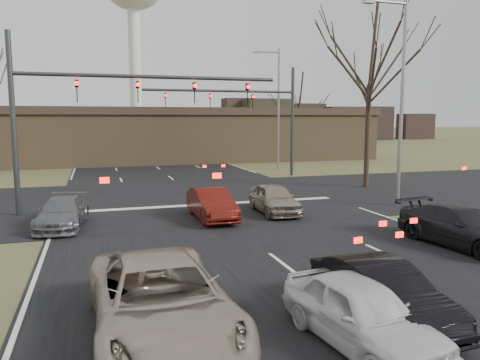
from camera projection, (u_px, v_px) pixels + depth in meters
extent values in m
plane|color=#4F4E2A|center=(332.00, 303.00, 10.96)|extent=(360.00, 360.00, 0.00)
cube|color=black|center=(132.00, 148.00, 67.74)|extent=(14.00, 300.00, 0.02)
cube|color=black|center=(197.00, 198.00, 25.15)|extent=(200.00, 14.00, 0.02)
cube|color=brown|center=(168.00, 138.00, 47.21)|extent=(42.00, 10.00, 4.60)
cube|color=#38281E|center=(168.00, 112.00, 46.86)|extent=(42.40, 10.40, 0.70)
cylinder|color=silver|center=(135.00, 70.00, 124.06)|extent=(3.20, 3.20, 34.00)
cylinder|color=#383A3D|center=(13.00, 125.00, 20.23)|extent=(0.24, 0.24, 8.00)
cylinder|color=#383A3D|center=(152.00, 77.00, 21.71)|extent=(12.00, 0.18, 0.18)
imported|color=black|center=(77.00, 91.00, 20.82)|extent=(0.16, 0.20, 1.00)
imported|color=black|center=(138.00, 92.00, 21.60)|extent=(0.16, 0.20, 1.00)
imported|color=black|center=(194.00, 93.00, 22.39)|extent=(0.16, 0.20, 1.00)
imported|color=black|center=(247.00, 94.00, 23.18)|extent=(0.16, 0.20, 1.00)
cylinder|color=#383A3D|center=(292.00, 122.00, 34.86)|extent=(0.24, 0.24, 8.00)
cylinder|color=#383A3D|center=(221.00, 91.00, 32.94)|extent=(11.00, 0.18, 0.18)
imported|color=black|center=(253.00, 101.00, 33.73)|extent=(0.16, 0.20, 1.00)
imported|color=black|center=(210.00, 101.00, 32.80)|extent=(0.16, 0.20, 1.00)
imported|color=black|center=(165.00, 100.00, 31.88)|extent=(0.16, 0.20, 1.00)
cylinder|color=gray|center=(402.00, 103.00, 22.42)|extent=(0.18, 0.18, 10.00)
cylinder|color=gray|center=(388.00, 2.00, 21.52)|extent=(2.00, 0.12, 0.12)
cube|color=gray|center=(369.00, 2.00, 21.24)|extent=(0.50, 0.25, 0.15)
cylinder|color=gray|center=(279.00, 110.00, 38.66)|extent=(0.18, 0.18, 10.00)
cylinder|color=gray|center=(268.00, 52.00, 37.76)|extent=(2.00, 0.12, 0.12)
cube|color=gray|center=(256.00, 52.00, 37.47)|extent=(0.50, 0.25, 0.15)
cylinder|color=black|center=(367.00, 137.00, 28.93)|extent=(0.32, 0.32, 6.33)
cylinder|color=black|center=(299.00, 136.00, 48.19)|extent=(0.32, 0.32, 4.95)
imported|color=#B0A08E|center=(161.00, 300.00, 9.08)|extent=(2.73, 5.67, 1.56)
imported|color=silver|center=(361.00, 312.00, 8.83)|extent=(2.00, 3.97, 1.30)
imported|color=black|center=(382.00, 293.00, 9.87)|extent=(1.57, 3.94, 1.28)
imported|color=black|center=(462.00, 227.00, 15.66)|extent=(2.51, 4.91, 1.36)
imported|color=slate|center=(62.00, 213.00, 18.43)|extent=(2.12, 4.27, 1.19)
imported|color=#56120C|center=(212.00, 204.00, 19.93)|extent=(1.47, 4.04, 1.32)
imported|color=gray|center=(274.00, 199.00, 21.22)|extent=(1.76, 4.00, 1.34)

